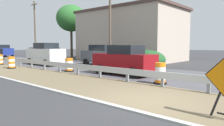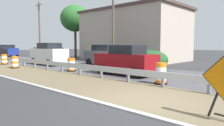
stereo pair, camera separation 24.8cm
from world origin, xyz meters
name	(u,v)px [view 1 (the left image)]	position (x,y,z in m)	size (l,w,h in m)	color
ground_plane	(147,101)	(0.00, 0.00, 0.00)	(160.00, 160.00, 0.00)	#333335
median_dirt_strip	(158,96)	(0.80, 0.00, 0.00)	(3.99, 120.00, 0.01)	#706047
far_lane_asphalt	(205,79)	(6.18, 0.00, 0.00)	(6.77, 120.00, 0.00)	#4C4C51
curb_near_edge	(124,109)	(-1.30, 0.00, 0.00)	(0.20, 120.00, 0.11)	#ADADA8
guardrail_median	(112,70)	(2.56, 3.85, 0.52)	(0.18, 53.28, 0.71)	#ADB2B7
traffic_barrel_nearest	(160,74)	(3.16, 1.19, 0.48)	(0.65, 0.65, 1.07)	orange
traffic_barrel_close	(69,65)	(3.24, 8.68, 0.44)	(0.69, 0.69, 0.98)	orange
traffic_barrel_mid	(11,63)	(1.28, 13.87, 0.44)	(0.67, 0.67, 0.98)	orange
traffic_barrel_far	(0,60)	(2.04, 18.30, 0.45)	(0.68, 0.68, 1.01)	orange
car_lead_near_lane	(124,60)	(4.50, 4.52, 0.97)	(1.96, 4.12, 1.93)	maroon
car_trailing_near_lane	(44,52)	(7.89, 19.92, 1.09)	(2.10, 4.32, 2.19)	black
car_lead_far_lane	(45,54)	(4.81, 14.51, 1.07)	(2.02, 4.58, 2.15)	silver
car_mid_far_lane	(3,51)	(8.15, 33.31, 1.01)	(2.14, 4.53, 2.01)	navy
car_distant_c	(104,55)	(8.31, 9.96, 0.99)	(2.23, 4.56, 1.97)	#4C5156
roadside_shop_near	(131,35)	(15.76, 12.27, 3.22)	(8.39, 12.73, 6.41)	#AD9E8E
utility_pole_near	(110,22)	(10.54, 11.16, 4.42)	(0.24, 1.80, 8.52)	brown
utility_pole_mid	(35,29)	(10.82, 27.36, 4.55)	(0.24, 1.80, 8.78)	brown
bush_roadside	(146,60)	(8.05, 5.07, 0.78)	(3.03, 3.03, 1.56)	#1E4C23
tree_roadside	(71,18)	(13.69, 21.84, 5.94)	(4.43, 4.43, 7.96)	#4C3D2D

